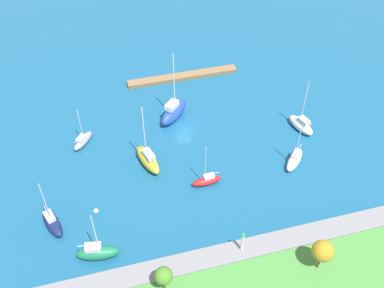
% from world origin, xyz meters
% --- Properties ---
extents(water, '(160.00, 160.00, 0.00)m').
position_xyz_m(water, '(0.00, 0.00, 0.00)').
color(water, '#19567F').
rests_on(water, ground).
extents(pier_dock, '(23.56, 2.14, 0.83)m').
position_xyz_m(pier_dock, '(-3.81, -15.99, 0.41)').
color(pier_dock, olive).
rests_on(pier_dock, ground).
extents(breakwater, '(56.00, 3.27, 1.24)m').
position_xyz_m(breakwater, '(0.00, 27.97, 0.62)').
color(breakwater, gray).
rests_on(breakwater, ground).
extents(harbor_beacon, '(0.56, 0.56, 3.73)m').
position_xyz_m(harbor_beacon, '(-1.18, 27.97, 3.39)').
color(harbor_beacon, silver).
rests_on(harbor_beacon, breakwater).
extents(park_tree_midwest, '(2.40, 2.40, 4.44)m').
position_xyz_m(park_tree_midwest, '(10.52, 30.81, 4.18)').
color(park_tree_midwest, brown).
rests_on(park_tree_midwest, shoreline_park).
extents(park_tree_mideast, '(2.95, 2.95, 5.34)m').
position_xyz_m(park_tree_mideast, '(-10.30, 33.13, 4.83)').
color(park_tree_mideast, brown).
rests_on(park_tree_mideast, shoreline_park).
extents(sailboat_white_east_end, '(3.66, 6.36, 10.58)m').
position_xyz_m(sailboat_white_east_end, '(-20.92, 5.59, 1.14)').
color(sailboat_white_east_end, white).
rests_on(sailboat_white_east_end, water).
extents(sailboat_yellow_mid_basin, '(4.08, 7.53, 12.32)m').
position_xyz_m(sailboat_yellow_mid_basin, '(8.17, 7.27, 1.44)').
color(sailboat_yellow_mid_basin, yellow).
rests_on(sailboat_yellow_mid_basin, water).
extents(sailboat_green_far_north, '(6.36, 3.13, 9.38)m').
position_xyz_m(sailboat_green_far_north, '(18.42, 23.07, 1.13)').
color(sailboat_green_far_north, '#19724C').
rests_on(sailboat_green_far_north, water).
extents(sailboat_red_near_pier, '(5.00, 1.74, 8.53)m').
position_xyz_m(sailboat_red_near_pier, '(-0.25, 13.98, 0.83)').
color(sailboat_red_near_pier, red).
rests_on(sailboat_red_near_pier, water).
extents(sailboat_gray_inner_mooring, '(4.50, 5.14, 7.52)m').
position_xyz_m(sailboat_gray_inner_mooring, '(18.41, -0.95, 0.83)').
color(sailboat_gray_inner_mooring, gray).
rests_on(sailboat_gray_inner_mooring, water).
extents(sailboat_blue_outer_mooring, '(7.33, 7.32, 14.14)m').
position_xyz_m(sailboat_blue_outer_mooring, '(1.07, -3.51, 1.72)').
color(sailboat_blue_outer_mooring, '#2347B2').
rests_on(sailboat_blue_outer_mooring, water).
extents(sailboat_navy_by_breakwater, '(3.95, 6.22, 9.98)m').
position_xyz_m(sailboat_navy_by_breakwater, '(24.40, 16.07, 0.97)').
color(sailboat_navy_by_breakwater, '#141E4C').
rests_on(sailboat_navy_by_breakwater, water).
extents(sailboat_white_far_south, '(5.35, 5.37, 8.97)m').
position_xyz_m(sailboat_white_far_south, '(-16.03, 13.46, 0.98)').
color(sailboat_white_far_south, white).
rests_on(sailboat_white_far_south, water).
extents(mooring_buoy_white, '(0.81, 0.81, 0.81)m').
position_xyz_m(mooring_buoy_white, '(17.90, 15.18, 0.40)').
color(mooring_buoy_white, white).
rests_on(mooring_buoy_white, water).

